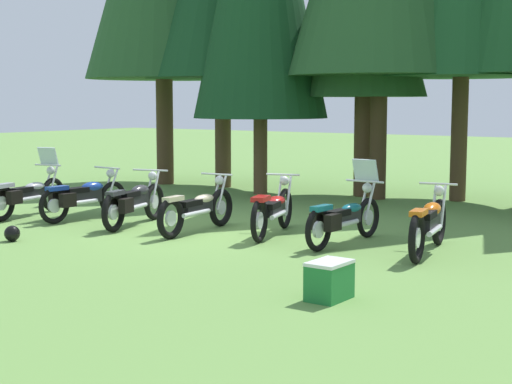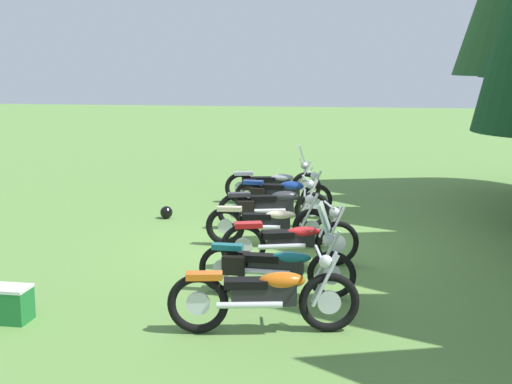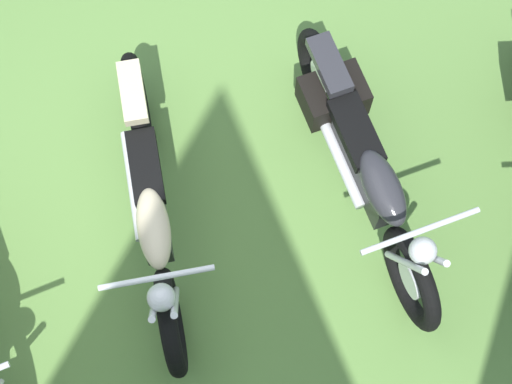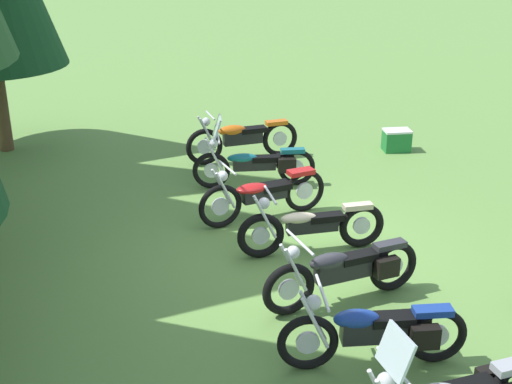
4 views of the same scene
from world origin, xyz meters
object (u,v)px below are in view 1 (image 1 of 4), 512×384
(motorcycle_2, at_px, (134,202))
(motorcycle_5, at_px, (344,217))
(motorcycle_0, at_px, (27,194))
(dropped_helmet, at_px, (12,233))
(motorcycle_1, at_px, (83,197))
(motorcycle_6, at_px, (429,223))
(picnic_cooler, at_px, (329,280))
(motorcycle_3, at_px, (198,208))
(motorcycle_4, at_px, (273,209))

(motorcycle_2, bearing_deg, motorcycle_5, -96.70)
(motorcycle_0, distance_m, motorcycle_2, 2.63)
(motorcycle_0, bearing_deg, dropped_helmet, -144.63)
(motorcycle_2, bearing_deg, motorcycle_1, 74.98)
(motorcycle_6, relative_size, picnic_cooler, 4.12)
(motorcycle_3, height_order, picnic_cooler, motorcycle_3)
(motorcycle_2, distance_m, dropped_helmet, 2.42)
(motorcycle_1, bearing_deg, picnic_cooler, -107.64)
(motorcycle_6, xyz_separation_m, picnic_cooler, (0.13, -3.30, -0.24))
(picnic_cooler, bearing_deg, motorcycle_6, 92.21)
(motorcycle_5, bearing_deg, motorcycle_2, 100.24)
(motorcycle_5, height_order, motorcycle_6, motorcycle_5)
(picnic_cooler, bearing_deg, motorcycle_5, 115.80)
(motorcycle_2, height_order, dropped_helmet, motorcycle_2)
(motorcycle_1, relative_size, motorcycle_5, 0.96)
(dropped_helmet, bearing_deg, motorcycle_3, 51.53)
(motorcycle_2, xyz_separation_m, picnic_cooler, (5.67, -2.65, -0.22))
(motorcycle_2, xyz_separation_m, motorcycle_4, (2.68, 0.67, 0.00))
(motorcycle_4, relative_size, motorcycle_6, 0.94)
(motorcycle_2, height_order, picnic_cooler, motorcycle_2)
(motorcycle_4, bearing_deg, picnic_cooler, -154.68)
(motorcycle_3, xyz_separation_m, motorcycle_6, (4.13, 0.51, 0.05))
(motorcycle_2, relative_size, motorcycle_6, 0.95)
(motorcycle_3, xyz_separation_m, dropped_helmet, (-1.96, -2.47, -0.29))
(motorcycle_3, relative_size, dropped_helmet, 8.62)
(picnic_cooler, bearing_deg, motorcycle_0, 164.51)
(motorcycle_0, bearing_deg, motorcycle_3, -93.87)
(motorcycle_0, height_order, motorcycle_3, motorcycle_0)
(motorcycle_5, bearing_deg, motorcycle_1, 98.17)
(motorcycle_0, distance_m, motorcycle_3, 4.06)
(motorcycle_5, bearing_deg, dropped_helmet, 124.23)
(motorcycle_0, bearing_deg, motorcycle_4, -89.95)
(motorcycle_3, distance_m, motorcycle_5, 2.73)
(motorcycle_3, bearing_deg, motorcycle_5, -85.50)
(motorcycle_3, xyz_separation_m, motorcycle_5, (2.70, 0.43, 0.02))
(motorcycle_3, bearing_deg, motorcycle_1, 88.11)
(motorcycle_4, height_order, motorcycle_6, motorcycle_6)
(motorcycle_2, height_order, motorcycle_3, motorcycle_2)
(motorcycle_6, bearing_deg, dropped_helmet, 105.53)
(motorcycle_0, xyz_separation_m, motorcycle_2, (2.61, 0.35, -0.00))
(motorcycle_0, xyz_separation_m, dropped_helmet, (2.07, -1.98, -0.33))
(motorcycle_3, bearing_deg, picnic_cooler, -127.83)
(motorcycle_1, xyz_separation_m, picnic_cooler, (7.05, -2.66, -0.22))
(motorcycle_1, bearing_deg, motorcycle_4, -77.79)
(motorcycle_1, relative_size, picnic_cooler, 3.82)
(motorcycle_2, relative_size, motorcycle_4, 1.01)
(motorcycle_3, relative_size, motorcycle_6, 0.97)
(motorcycle_2, bearing_deg, dropped_helmet, 152.21)
(motorcycle_3, relative_size, motorcycle_5, 1.00)
(motorcycle_6, bearing_deg, motorcycle_2, 86.16)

